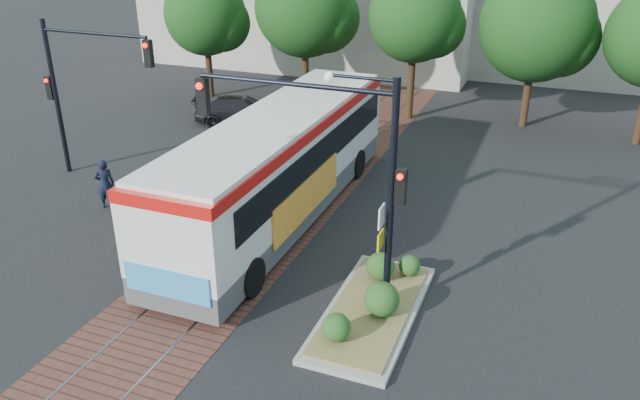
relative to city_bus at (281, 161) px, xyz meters
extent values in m
plane|color=black|center=(-0.19, -3.52, -1.99)|extent=(120.00, 120.00, 0.00)
cube|color=brown|center=(-0.19, 0.48, -1.99)|extent=(3.60, 40.00, 0.01)
cube|color=slate|center=(-0.94, 0.48, -1.98)|extent=(0.06, 40.00, 0.01)
cube|color=slate|center=(0.56, 0.48, -1.98)|extent=(0.06, 40.00, 0.01)
cylinder|color=#382314|center=(-10.19, 12.48, -0.56)|extent=(0.36, 0.36, 2.86)
sphere|color=#143F15|center=(-10.19, 12.48, 2.52)|extent=(4.40, 4.40, 4.40)
cylinder|color=#382314|center=(-4.69, 13.28, -0.43)|extent=(0.36, 0.36, 3.12)
sphere|color=#143F15|center=(-4.69, 13.28, 3.08)|extent=(5.20, 5.20, 5.20)
cylinder|color=#382314|center=(1.31, 12.48, -0.30)|extent=(0.36, 0.36, 3.39)
sphere|color=#143F15|center=(1.31, 12.48, 3.04)|extent=(4.40, 4.40, 4.40)
cylinder|color=#382314|center=(6.81, 13.28, -0.56)|extent=(0.36, 0.36, 2.86)
sphere|color=#143F15|center=(6.81, 13.28, 2.82)|extent=(5.20, 5.20, 5.20)
cube|color=#ADA899|center=(-8.19, 24.48, 2.01)|extent=(22.00, 12.00, 8.00)
cube|color=#ADA899|center=(11.81, 26.48, 1.51)|extent=(18.00, 10.00, 7.00)
cube|color=#49494B|center=(0.00, -0.05, -1.38)|extent=(2.80, 13.34, 0.78)
cube|color=silver|center=(0.00, -0.05, 0.06)|extent=(2.83, 13.34, 2.11)
cube|color=black|center=(0.00, 0.28, 0.39)|extent=(2.89, 12.01, 1.00)
cube|color=red|center=(0.00, -0.05, 1.28)|extent=(2.87, 13.34, 0.33)
cube|color=silver|center=(0.00, -0.05, 1.51)|extent=(2.74, 12.90, 0.16)
cube|color=black|center=(-0.02, -6.55, 0.51)|extent=(1.78, 0.14, 1.00)
cube|color=#368FD9|center=(-0.02, -6.74, -0.83)|extent=(2.44, 0.07, 0.78)
cube|color=orange|center=(1.44, -1.16, -0.61)|extent=(0.08, 5.00, 1.22)
cylinder|color=black|center=(-1.29, -4.83, -1.44)|extent=(0.39, 1.11, 1.11)
cylinder|color=black|center=(1.26, -4.83, -1.44)|extent=(0.39, 1.11, 1.11)
cylinder|color=black|center=(-1.27, 4.18, -1.44)|extent=(0.39, 1.11, 1.11)
cylinder|color=black|center=(1.28, 4.17, -1.44)|extent=(0.39, 1.11, 1.11)
cube|color=gray|center=(4.61, -4.52, -1.92)|extent=(2.20, 5.20, 0.15)
cube|color=olive|center=(4.61, -4.52, -1.80)|extent=(1.90, 4.80, 0.08)
sphere|color=#1E4719|center=(4.21, -6.12, -1.41)|extent=(0.70, 0.70, 0.70)
sphere|color=#1E4719|center=(4.91, -4.72, -1.31)|extent=(0.90, 0.90, 0.90)
sphere|color=#1E4719|center=(4.41, -3.12, -1.36)|extent=(0.80, 0.80, 0.80)
sphere|color=#1E4719|center=(5.11, -2.62, -1.46)|extent=(0.60, 0.60, 0.60)
cylinder|color=black|center=(4.91, -4.32, 1.22)|extent=(0.18, 0.18, 6.00)
cylinder|color=black|center=(2.41, -4.32, 3.82)|extent=(5.00, 0.12, 0.12)
cube|color=black|center=(-0.09, -4.32, 3.27)|extent=(0.28, 0.22, 0.95)
sphere|color=#FF190C|center=(-0.09, -4.46, 3.57)|extent=(0.18, 0.18, 0.18)
cube|color=black|center=(5.13, -4.32, 1.62)|extent=(0.26, 0.20, 0.90)
sphere|color=#FF190C|center=(5.13, -4.45, 1.92)|extent=(0.16, 0.16, 0.16)
cube|color=white|center=(4.73, -4.44, 0.82)|extent=(0.04, 0.45, 0.55)
cube|color=yellow|center=(4.73, -4.44, 0.17)|extent=(0.04, 0.45, 0.45)
cylinder|color=black|center=(4.11, -4.32, 4.12)|extent=(1.60, 0.08, 0.08)
sphere|color=silver|center=(3.31, -4.32, 4.07)|extent=(0.24, 0.24, 0.24)
cylinder|color=black|center=(-9.69, 0.48, 1.01)|extent=(0.18, 0.18, 6.00)
cylinder|color=black|center=(-7.44, 0.48, 3.61)|extent=(4.50, 0.12, 0.12)
cube|color=black|center=(-5.19, 0.48, 3.06)|extent=(0.28, 0.22, 0.95)
sphere|color=#FF190C|center=(-5.19, 0.34, 3.36)|extent=(0.18, 0.18, 0.18)
cube|color=black|center=(-9.91, 0.48, 1.41)|extent=(0.26, 0.20, 0.90)
sphere|color=#FF190C|center=(-9.91, 0.35, 1.71)|extent=(0.16, 0.16, 0.16)
imported|color=black|center=(-6.01, -1.70, -1.11)|extent=(0.77, 0.75, 1.78)
imported|color=black|center=(-6.10, 8.64, -1.31)|extent=(5.06, 3.34, 1.36)
camera|label=1|loc=(8.29, -17.53, 7.48)|focal=35.00mm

